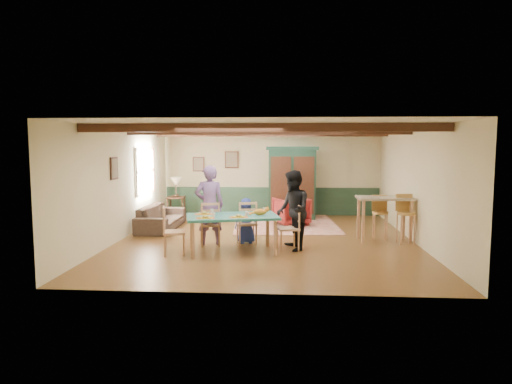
# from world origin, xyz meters

# --- Properties ---
(floor) EXTENTS (8.00, 8.00, 0.00)m
(floor) POSITION_xyz_m (0.00, 0.00, 0.00)
(floor) COLOR brown
(floor) RESTS_ON ground
(wall_back) EXTENTS (7.00, 0.02, 2.70)m
(wall_back) POSITION_xyz_m (0.00, 4.00, 1.35)
(wall_back) COLOR beige
(wall_back) RESTS_ON floor
(wall_left) EXTENTS (0.02, 8.00, 2.70)m
(wall_left) POSITION_xyz_m (-3.50, 0.00, 1.35)
(wall_left) COLOR beige
(wall_left) RESTS_ON floor
(wall_right) EXTENTS (0.02, 8.00, 2.70)m
(wall_right) POSITION_xyz_m (3.50, 0.00, 1.35)
(wall_right) COLOR beige
(wall_right) RESTS_ON floor
(ceiling) EXTENTS (7.00, 8.00, 0.02)m
(ceiling) POSITION_xyz_m (0.00, 0.00, 2.70)
(ceiling) COLOR white
(ceiling) RESTS_ON wall_back
(wainscot_back) EXTENTS (6.95, 0.03, 0.90)m
(wainscot_back) POSITION_xyz_m (0.00, 3.98, 0.45)
(wainscot_back) COLOR #223E2D
(wainscot_back) RESTS_ON floor
(ceiling_beam_front) EXTENTS (6.95, 0.16, 0.16)m
(ceiling_beam_front) POSITION_xyz_m (0.00, -2.30, 2.61)
(ceiling_beam_front) COLOR black
(ceiling_beam_front) RESTS_ON ceiling
(ceiling_beam_mid) EXTENTS (6.95, 0.16, 0.16)m
(ceiling_beam_mid) POSITION_xyz_m (0.00, 0.40, 2.61)
(ceiling_beam_mid) COLOR black
(ceiling_beam_mid) RESTS_ON ceiling
(ceiling_beam_back) EXTENTS (6.95, 0.16, 0.16)m
(ceiling_beam_back) POSITION_xyz_m (0.00, 3.00, 2.61)
(ceiling_beam_back) COLOR black
(ceiling_beam_back) RESTS_ON ceiling
(window_left) EXTENTS (0.06, 1.60, 1.30)m
(window_left) POSITION_xyz_m (-3.47, 1.70, 1.55)
(window_left) COLOR white
(window_left) RESTS_ON wall_left
(picture_left_wall) EXTENTS (0.04, 0.42, 0.52)m
(picture_left_wall) POSITION_xyz_m (-3.47, -0.60, 1.75)
(picture_left_wall) COLOR gray
(picture_left_wall) RESTS_ON wall_left
(picture_back_a) EXTENTS (0.45, 0.04, 0.55)m
(picture_back_a) POSITION_xyz_m (-1.30, 3.97, 1.80)
(picture_back_a) COLOR gray
(picture_back_a) RESTS_ON wall_back
(picture_back_b) EXTENTS (0.38, 0.04, 0.48)m
(picture_back_b) POSITION_xyz_m (-2.40, 3.97, 1.65)
(picture_back_b) COLOR gray
(picture_back_b) RESTS_ON wall_back
(dining_table) EXTENTS (2.10, 1.47, 0.79)m
(dining_table) POSITION_xyz_m (-0.66, -1.32, 0.40)
(dining_table) COLOR #216961
(dining_table) RESTS_ON floor
(dining_chair_far_left) EXTENTS (0.54, 0.56, 1.01)m
(dining_chair_far_left) POSITION_xyz_m (-1.25, -0.68, 0.50)
(dining_chair_far_left) COLOR tan
(dining_chair_far_left) RESTS_ON floor
(dining_chair_far_right) EXTENTS (0.54, 0.56, 1.01)m
(dining_chair_far_right) POSITION_xyz_m (-0.43, -0.48, 0.50)
(dining_chair_far_right) COLOR tan
(dining_chair_far_right) RESTS_ON floor
(dining_chair_end_left) EXTENTS (0.56, 0.54, 1.01)m
(dining_chair_end_left) POSITION_xyz_m (-1.85, -1.60, 0.50)
(dining_chair_end_left) COLOR tan
(dining_chair_end_left) RESTS_ON floor
(dining_chair_end_right) EXTENTS (0.56, 0.54, 1.01)m
(dining_chair_end_right) POSITION_xyz_m (0.52, -1.04, 0.50)
(dining_chair_end_right) COLOR tan
(dining_chair_end_right) RESTS_ON floor
(person_man) EXTENTS (0.75, 0.58, 1.83)m
(person_man) POSITION_xyz_m (-1.27, -0.59, 0.91)
(person_man) COLOR #785694
(person_man) RESTS_ON floor
(person_woman) EXTENTS (0.84, 0.98, 1.75)m
(person_woman) POSITION_xyz_m (0.63, -1.02, 0.87)
(person_woman) COLOR black
(person_woman) RESTS_ON floor
(person_child) EXTENTS (0.58, 0.45, 1.07)m
(person_child) POSITION_xyz_m (-0.45, -0.40, 0.53)
(person_child) COLOR #253996
(person_child) RESTS_ON floor
(cat) EXTENTS (0.41, 0.23, 0.19)m
(cat) POSITION_xyz_m (-0.07, -1.29, 0.89)
(cat) COLOR orange
(cat) RESTS_ON dining_table
(place_setting_near_left) EXTENTS (0.49, 0.41, 0.11)m
(place_setting_near_left) POSITION_xyz_m (-1.17, -1.71, 0.85)
(place_setting_near_left) COLOR gold
(place_setting_near_left) RESTS_ON dining_table
(place_setting_near_center) EXTENTS (0.49, 0.41, 0.11)m
(place_setting_near_center) POSITION_xyz_m (-0.50, -1.56, 0.85)
(place_setting_near_center) COLOR gold
(place_setting_near_center) RESTS_ON dining_table
(place_setting_far_left) EXTENTS (0.49, 0.41, 0.11)m
(place_setting_far_left) POSITION_xyz_m (-1.29, -1.20, 0.85)
(place_setting_far_left) COLOR gold
(place_setting_far_left) RESTS_ON dining_table
(place_setting_far_right) EXTENTS (0.49, 0.41, 0.11)m
(place_setting_far_right) POSITION_xyz_m (-0.16, -0.93, 0.85)
(place_setting_far_right) COLOR gold
(place_setting_far_right) RESTS_ON dining_table
(area_rug) EXTENTS (3.12, 3.63, 0.01)m
(area_rug) POSITION_xyz_m (0.45, 2.29, 0.01)
(area_rug) COLOR beige
(area_rug) RESTS_ON floor
(armoire) EXTENTS (1.60, 0.68, 2.23)m
(armoire) POSITION_xyz_m (0.65, 3.19, 1.12)
(armoire) COLOR #122E21
(armoire) RESTS_ON floor
(armchair) EXTENTS (1.15, 1.16, 0.79)m
(armchair) POSITION_xyz_m (0.63, 2.11, 0.40)
(armchair) COLOR #551114
(armchair) RESTS_ON floor
(sofa) EXTENTS (0.88, 2.21, 0.64)m
(sofa) POSITION_xyz_m (-2.92, 1.26, 0.32)
(sofa) COLOR #372A22
(sofa) RESTS_ON floor
(end_table) EXTENTS (0.57, 0.57, 0.66)m
(end_table) POSITION_xyz_m (-2.97, 3.17, 0.33)
(end_table) COLOR black
(end_table) RESTS_ON floor
(table_lamp) EXTENTS (0.38, 0.38, 0.61)m
(table_lamp) POSITION_xyz_m (-2.97, 3.17, 0.97)
(table_lamp) COLOR beige
(table_lamp) RESTS_ON end_table
(counter_table) EXTENTS (1.29, 0.78, 1.06)m
(counter_table) POSITION_xyz_m (2.81, 0.09, 0.53)
(counter_table) COLOR beige
(counter_table) RESTS_ON floor
(bar_stool_left) EXTENTS (0.40, 0.44, 1.08)m
(bar_stool_left) POSITION_xyz_m (2.74, 0.18, 0.54)
(bar_stool_left) COLOR tan
(bar_stool_left) RESTS_ON floor
(bar_stool_right) EXTENTS (0.44, 0.48, 1.15)m
(bar_stool_right) POSITION_xyz_m (3.25, -0.22, 0.57)
(bar_stool_right) COLOR tan
(bar_stool_right) RESTS_ON floor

